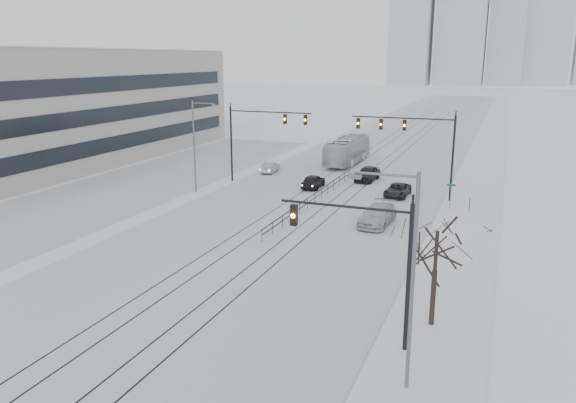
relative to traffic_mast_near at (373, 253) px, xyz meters
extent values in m
plane|color=white|center=(-10.79, -6.00, -4.56)|extent=(500.00, 500.00, 0.00)
cube|color=silver|center=(-10.79, 54.00, -4.55)|extent=(22.00, 260.00, 0.02)
cube|color=silver|center=(2.71, 54.00, -4.48)|extent=(5.00, 260.00, 0.16)
cube|color=gray|center=(0.26, 54.00, -4.50)|extent=(0.10, 260.00, 0.12)
cube|color=silver|center=(-30.79, 29.00, -4.55)|extent=(14.00, 60.00, 0.03)
cube|color=black|center=(-13.39, 34.00, -4.54)|extent=(0.10, 180.00, 0.01)
cube|color=black|center=(-11.99, 34.00, -4.54)|extent=(0.10, 180.00, 0.01)
cube|color=black|center=(-9.59, 34.00, -4.54)|extent=(0.10, 180.00, 0.01)
cube|color=black|center=(-8.19, 34.00, -4.54)|extent=(0.10, 180.00, 0.01)
cube|color=beige|center=(-48.79, 29.00, 2.44)|extent=(20.00, 62.00, 14.00)
cube|color=black|center=(-38.77, 29.00, 2.44)|extent=(0.08, 58.00, 12.00)
cube|color=white|center=(-48.79, 29.00, 9.49)|extent=(20.20, 62.20, 0.12)
cube|color=#A5ABB5|center=(-40.79, 254.00, 22.94)|extent=(18.00, 18.00, 55.00)
cube|color=#A5ABB5|center=(-18.79, 262.00, 31.44)|extent=(22.00, 22.00, 72.00)
cube|color=#A5ABB5|center=(1.21, 270.00, 19.44)|extent=(16.00, 16.00, 48.00)
cube|color=#A5ABB5|center=(19.21, 278.00, 27.44)|extent=(20.00, 20.00, 64.00)
cylinder|color=black|center=(1.61, 0.00, -1.06)|extent=(0.20, 0.20, 7.00)
cylinder|color=black|center=(-1.39, 0.00, 2.04)|extent=(6.00, 0.12, 0.12)
cube|color=black|center=(-3.79, 0.00, 1.39)|extent=(0.32, 0.24, 1.00)
sphere|color=orange|center=(-3.79, -0.14, 1.39)|extent=(0.22, 0.22, 0.22)
cylinder|color=black|center=(0.71, 29.00, -0.56)|extent=(0.20, 0.20, 8.00)
cylinder|color=black|center=(-4.04, 29.00, 3.04)|extent=(9.50, 0.12, 0.12)
cube|color=black|center=(-8.19, 29.00, 2.39)|extent=(0.32, 0.24, 1.00)
sphere|color=orange|center=(-8.19, 28.86, 2.39)|extent=(0.22, 0.22, 0.22)
cube|color=black|center=(-5.99, 29.00, 2.39)|extent=(0.32, 0.24, 1.00)
sphere|color=orange|center=(-5.99, 28.86, 2.39)|extent=(0.22, 0.22, 0.22)
cube|color=black|center=(-3.79, 29.00, 2.39)|extent=(0.32, 0.24, 1.00)
sphere|color=orange|center=(-3.79, 28.86, 2.39)|extent=(0.22, 0.22, 0.22)
cylinder|color=black|center=(-22.29, 30.00, -0.56)|extent=(0.20, 0.20, 8.00)
cylinder|color=black|center=(-17.79, 30.00, 3.04)|extent=(9.00, 0.12, 0.12)
cube|color=black|center=(-13.89, 30.00, 2.39)|extent=(0.32, 0.24, 1.00)
sphere|color=orange|center=(-13.89, 29.86, 2.39)|extent=(0.22, 0.22, 0.22)
cube|color=black|center=(-16.09, 30.00, 2.39)|extent=(0.32, 0.24, 1.00)
sphere|color=orange|center=(-16.09, 29.86, 2.39)|extent=(0.22, 0.22, 0.22)
cylinder|color=#595B60|center=(2.21, -3.00, -0.06)|extent=(0.16, 0.16, 9.00)
cylinder|color=#595B60|center=(1.01, -3.00, 4.24)|extent=(2.40, 0.10, 0.10)
cube|color=#595B60|center=(-0.19, -3.00, 4.09)|extent=(0.50, 0.25, 0.18)
cylinder|color=#595B60|center=(-23.29, 24.00, -0.06)|extent=(0.16, 0.16, 9.00)
cylinder|color=#595B60|center=(-22.09, 24.00, 4.24)|extent=(2.40, 0.10, 0.10)
cube|color=#595B60|center=(-20.89, 24.00, 4.09)|extent=(0.50, 0.25, 0.18)
cylinder|color=black|center=(2.41, 3.00, -3.06)|extent=(0.26, 0.26, 3.00)
cylinder|color=black|center=(2.41, 3.00, -0.81)|extent=(0.18, 0.18, 2.50)
cube|color=black|center=(-10.79, 24.00, -3.61)|extent=(0.06, 24.00, 0.06)
cube|color=black|center=(-10.79, 24.00, -4.01)|extent=(0.06, 24.00, 0.06)
cylinder|color=#595B60|center=(1.01, 26.00, -3.36)|extent=(0.06, 0.06, 2.40)
cube|color=#0C4C19|center=(1.01, 26.00, -2.26)|extent=(0.70, 0.04, 0.18)
imported|color=black|center=(-12.98, 29.99, -3.85)|extent=(1.80, 4.21, 1.42)
imported|color=gray|center=(-20.23, 35.73, -3.95)|extent=(1.62, 3.83, 1.23)
imported|color=black|center=(-4.22, 29.50, -3.95)|extent=(2.17, 4.48, 1.23)
imported|color=#B1B4BA|center=(-3.99, 19.51, -3.78)|extent=(2.47, 5.47, 1.55)
imported|color=black|center=(-8.59, 35.37, -3.77)|extent=(2.20, 4.76, 1.58)
imported|color=#B8B9BC|center=(-13.41, 44.60, -2.94)|extent=(3.02, 11.75, 3.25)
camera|label=1|loc=(5.03, -23.38, 8.46)|focal=35.00mm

